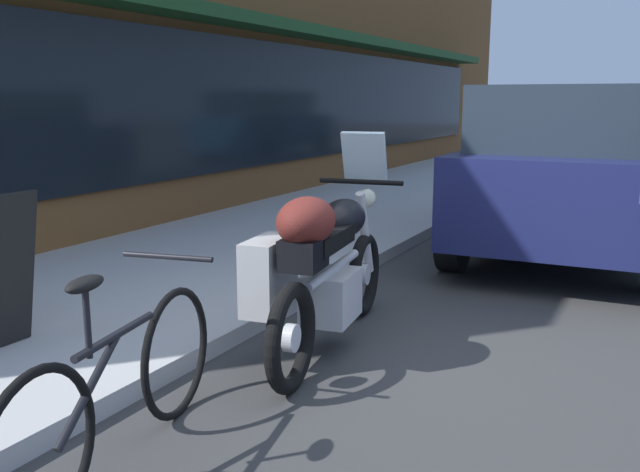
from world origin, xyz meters
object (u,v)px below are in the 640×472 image
Objects in this scene: touring_motorcycle at (322,263)px; parked_car_down_block at (635,130)px; parked_bicycle at (118,389)px; parked_minivan at (576,166)px.

parked_car_down_block is (12.69, -1.15, 0.36)m from touring_motorcycle.
parked_minivan is (5.61, -1.18, 0.55)m from parked_bicycle.
touring_motorcycle is at bearing 165.46° from parked_minivan.
parked_bicycle is 0.36× the size of parked_car_down_block.
parked_car_down_block reaches higher than touring_motorcycle.
touring_motorcycle is 0.47× the size of parked_minivan.
parked_bicycle is (-1.67, 0.15, -0.23)m from touring_motorcycle.
parked_minivan is 8.75m from parked_car_down_block.
parked_minivan is 0.93× the size of parked_car_down_block.
parked_bicycle is 14.43m from parked_car_down_block.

